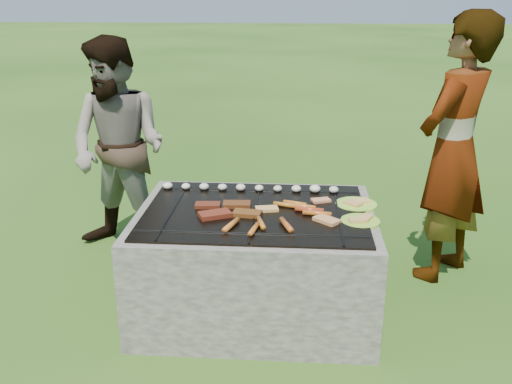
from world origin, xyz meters
TOP-DOWN VIEW (x-y plane):
  - lawn at (0.00, 0.00)m, footprint 60.00×60.00m
  - fire_pit at (0.00, 0.00)m, footprint 1.30×1.00m
  - mushrooms at (-0.04, 0.32)m, footprint 1.06×0.06m
  - pork_slabs at (-0.15, -0.04)m, footprint 0.38×0.29m
  - sausages at (0.16, -0.10)m, footprint 0.56×0.48m
  - bread_on_grate at (0.27, -0.02)m, footprint 0.46×0.42m
  - plate_far at (0.56, 0.14)m, footprint 0.26×0.26m
  - plate_near at (0.56, -0.11)m, footprint 0.22×0.22m
  - cook at (1.17, 0.53)m, footprint 0.69×0.71m
  - bystander at (-0.98, 0.75)m, footprint 0.86×0.77m

SIDE VIEW (x-z plane):
  - lawn at x=0.00m, z-range 0.00..0.00m
  - fire_pit at x=0.00m, z-range -0.03..0.59m
  - plate_near at x=0.56m, z-range 0.60..0.62m
  - plate_far at x=0.56m, z-range 0.59..0.62m
  - bread_on_grate at x=0.27m, z-range 0.61..0.63m
  - pork_slabs at x=-0.15m, z-range 0.61..0.64m
  - sausages at x=0.16m, z-range 0.61..0.64m
  - mushrooms at x=-0.04m, z-range 0.61..0.65m
  - bystander at x=-0.98m, z-range 0.00..1.48m
  - cook at x=1.17m, z-range 0.00..1.65m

